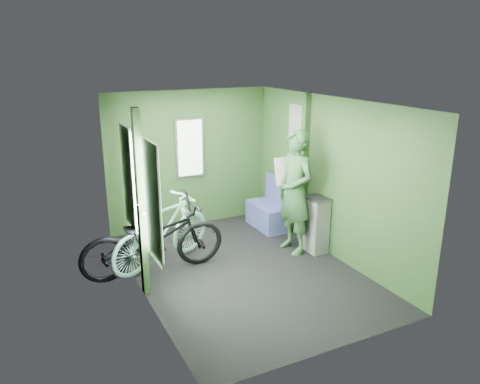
% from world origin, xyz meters
% --- Properties ---
extents(room, '(4.00, 4.02, 2.31)m').
position_xyz_m(room, '(-0.04, 0.04, 1.44)').
color(room, black).
rests_on(room, ground).
extents(bicycle_black, '(1.97, 0.83, 1.11)m').
position_xyz_m(bicycle_black, '(-1.11, 0.43, 0.00)').
color(bicycle_black, black).
rests_on(bicycle_black, ground).
extents(bicycle_mint, '(1.81, 1.22, 1.08)m').
position_xyz_m(bicycle_mint, '(-0.93, 0.63, 0.00)').
color(bicycle_mint, '#9DE7C7').
rests_on(bicycle_mint, ground).
extents(passenger, '(0.48, 0.71, 1.84)m').
position_xyz_m(passenger, '(0.97, 0.25, 0.92)').
color(passenger, '#355D32').
rests_on(passenger, ground).
extents(waste_box, '(0.25, 0.35, 0.85)m').
position_xyz_m(waste_box, '(1.26, 0.09, 0.43)').
color(waste_box, gray).
rests_on(waste_box, ground).
extents(bench_seat, '(0.45, 0.82, 0.86)m').
position_xyz_m(bench_seat, '(1.14, 1.27, 0.26)').
color(bench_seat, navy).
rests_on(bench_seat, ground).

